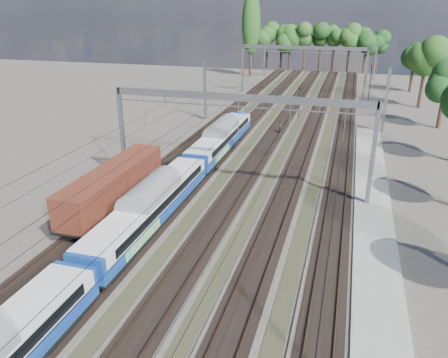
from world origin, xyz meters
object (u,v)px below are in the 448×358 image
(freight_boxcar, at_px, (114,185))
(signal_far, at_px, (371,78))
(signal_near, at_px, (300,97))
(worker, at_px, (281,127))
(emu_train, at_px, (149,203))

(freight_boxcar, height_order, signal_far, signal_far)
(freight_boxcar, xyz_separation_m, signal_near, (10.89, 36.36, 1.08))
(worker, distance_m, signal_far, 28.55)
(worker, relative_size, signal_far, 0.28)
(freight_boxcar, bearing_deg, signal_far, 67.84)
(emu_train, distance_m, freight_boxcar, 5.28)
(emu_train, height_order, worker, emu_train)
(emu_train, xyz_separation_m, freight_boxcar, (-4.50, 2.75, -0.18))
(worker, distance_m, signal_near, 10.14)
(emu_train, bearing_deg, worker, 79.91)
(signal_far, bearing_deg, signal_near, -139.35)
(emu_train, bearing_deg, signal_near, 80.72)
(freight_boxcar, distance_m, worker, 28.30)
(signal_far, bearing_deg, worker, -130.50)
(freight_boxcar, bearing_deg, emu_train, -31.44)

